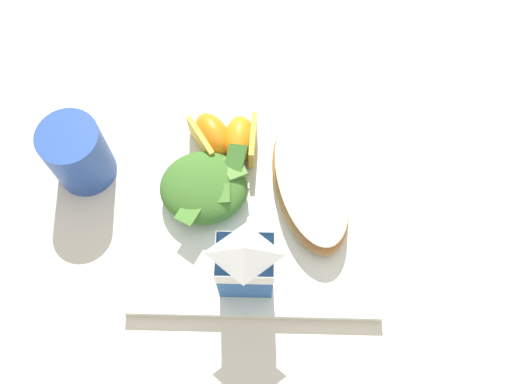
% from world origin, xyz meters
% --- Properties ---
extents(ground, '(3.00, 3.00, 0.00)m').
position_xyz_m(ground, '(0.00, 0.00, 0.00)').
color(ground, beige).
extents(white_plate, '(0.28, 0.28, 0.02)m').
position_xyz_m(white_plate, '(0.00, 0.00, 0.01)').
color(white_plate, white).
rests_on(white_plate, ground).
extents(cheesy_pizza_bread, '(0.12, 0.18, 0.04)m').
position_xyz_m(cheesy_pizza_bread, '(-0.06, -0.01, 0.03)').
color(cheesy_pizza_bread, '#B77F42').
rests_on(cheesy_pizza_bread, white_plate).
extents(green_salad_pile, '(0.10, 0.10, 0.04)m').
position_xyz_m(green_salad_pile, '(0.06, -0.00, 0.04)').
color(green_salad_pile, '#3D7028').
rests_on(green_salad_pile, white_plate).
extents(milk_carton, '(0.06, 0.05, 0.11)m').
position_xyz_m(milk_carton, '(0.01, 0.10, 0.08)').
color(milk_carton, '#23569E').
rests_on(milk_carton, white_plate).
extents(orange_wedge_front, '(0.04, 0.06, 0.04)m').
position_xyz_m(orange_wedge_front, '(0.02, -0.06, 0.04)').
color(orange_wedge_front, orange).
rests_on(orange_wedge_front, white_plate).
extents(orange_wedge_middle, '(0.06, 0.07, 0.04)m').
position_xyz_m(orange_wedge_middle, '(0.05, -0.07, 0.04)').
color(orange_wedge_middle, orange).
rests_on(orange_wedge_middle, white_plate).
extents(drinking_blue_cup, '(0.07, 0.07, 0.09)m').
position_xyz_m(drinking_blue_cup, '(0.21, -0.04, 0.04)').
color(drinking_blue_cup, '#284CA3').
rests_on(drinking_blue_cup, ground).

